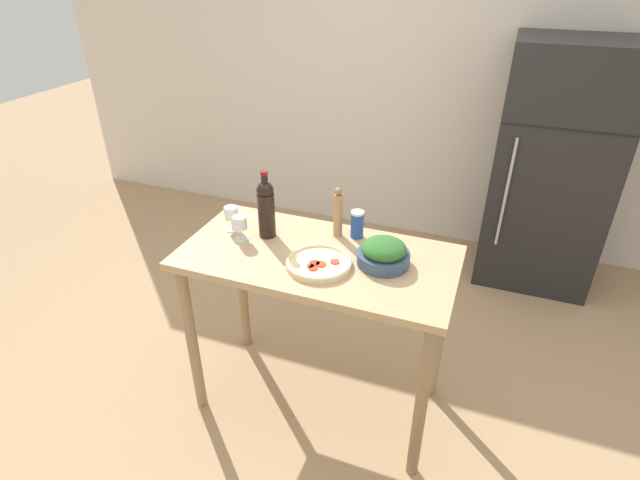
# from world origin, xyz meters

# --- Properties ---
(ground_plane) EXTENTS (14.00, 14.00, 0.00)m
(ground_plane) POSITION_xyz_m (0.00, 0.00, 0.00)
(ground_plane) COLOR tan
(wall_back) EXTENTS (6.40, 0.06, 2.60)m
(wall_back) POSITION_xyz_m (0.00, 2.12, 1.30)
(wall_back) COLOR silver
(wall_back) RESTS_ON ground_plane
(refrigerator) EXTENTS (0.78, 0.67, 1.71)m
(refrigerator) POSITION_xyz_m (1.07, 1.75, 0.85)
(refrigerator) COLOR black
(refrigerator) RESTS_ON ground_plane
(prep_counter) EXTENTS (1.28, 0.65, 0.94)m
(prep_counter) POSITION_xyz_m (0.00, 0.00, 0.80)
(prep_counter) COLOR tan
(prep_counter) RESTS_ON ground_plane
(wine_bottle) EXTENTS (0.08, 0.08, 0.34)m
(wine_bottle) POSITION_xyz_m (-0.29, 0.08, 1.10)
(wine_bottle) COLOR black
(wine_bottle) RESTS_ON prep_counter
(wine_glass_near) EXTENTS (0.07, 0.07, 0.13)m
(wine_glass_near) POSITION_xyz_m (-0.40, -0.01, 1.03)
(wine_glass_near) COLOR silver
(wine_glass_near) RESTS_ON prep_counter
(wine_glass_far) EXTENTS (0.07, 0.07, 0.13)m
(wine_glass_far) POSITION_xyz_m (-0.48, 0.07, 1.03)
(wine_glass_far) COLOR silver
(wine_glass_far) RESTS_ON prep_counter
(pepper_mill) EXTENTS (0.04, 0.04, 0.26)m
(pepper_mill) POSITION_xyz_m (0.03, 0.20, 1.07)
(pepper_mill) COLOR #AD7F51
(pepper_mill) RESTS_ON prep_counter
(salad_bowl) EXTENTS (0.24, 0.24, 0.12)m
(salad_bowl) POSITION_xyz_m (0.30, 0.03, 1.00)
(salad_bowl) COLOR #384C6B
(salad_bowl) RESTS_ON prep_counter
(homemade_pizza) EXTENTS (0.30, 0.30, 0.03)m
(homemade_pizza) POSITION_xyz_m (0.04, -0.09, 0.96)
(homemade_pizza) COLOR beige
(homemade_pizza) RESTS_ON prep_counter
(salt_canister) EXTENTS (0.06, 0.06, 0.14)m
(salt_canister) POSITION_xyz_m (0.12, 0.22, 1.01)
(salt_canister) COLOR #284CA3
(salt_canister) RESTS_ON prep_counter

